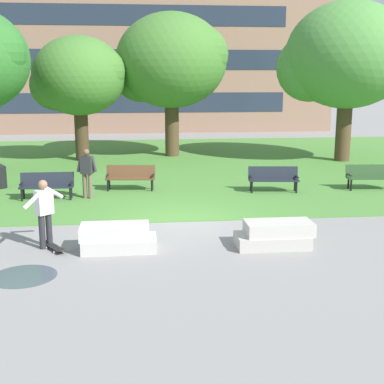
# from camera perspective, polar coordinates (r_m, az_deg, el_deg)

# --- Properties ---
(ground_plane) EXTENTS (140.00, 140.00, 0.00)m
(ground_plane) POSITION_cam_1_polar(r_m,az_deg,el_deg) (15.52, -1.38, -3.24)
(ground_plane) COLOR gray
(grass_lawn) EXTENTS (40.00, 20.00, 0.02)m
(grass_lawn) POSITION_cam_1_polar(r_m,az_deg,el_deg) (25.27, -3.22, 2.90)
(grass_lawn) COLOR #4C8438
(grass_lawn) RESTS_ON ground
(concrete_block_center) EXTENTS (1.83, 0.90, 0.64)m
(concrete_block_center) POSITION_cam_1_polar(r_m,az_deg,el_deg) (13.14, -7.98, -4.89)
(concrete_block_center) COLOR #BCB7B2
(concrete_block_center) RESTS_ON ground
(concrete_block_left) EXTENTS (1.89, 0.90, 0.64)m
(concrete_block_left) POSITION_cam_1_polar(r_m,az_deg,el_deg) (13.43, 8.87, -4.54)
(concrete_block_left) COLOR #B2ADA3
(concrete_block_left) RESTS_ON ground
(person_skateboarder) EXTENTS (0.82, 1.24, 1.71)m
(person_skateboarder) POSITION_cam_1_polar(r_m,az_deg,el_deg) (13.50, -15.48, -1.82)
(person_skateboarder) COLOR #28282D
(person_skateboarder) RESTS_ON ground
(skateboard) EXTENTS (0.72, 0.97, 0.14)m
(skateboard) POSITION_cam_1_polar(r_m,az_deg,el_deg) (13.50, -14.47, -5.69)
(skateboard) COLOR black
(skateboard) RESTS_ON ground
(puddle) EXTENTS (1.41, 1.41, 0.01)m
(puddle) POSITION_cam_1_polar(r_m,az_deg,el_deg) (12.03, -17.53, -8.55)
(puddle) COLOR #47515B
(puddle) RESTS_ON ground
(park_bench_near_left) EXTENTS (1.85, 0.73, 0.90)m
(park_bench_near_left) POSITION_cam_1_polar(r_m,az_deg,el_deg) (19.58, 8.67, 1.54)
(park_bench_near_left) COLOR #1E232D
(park_bench_near_left) RESTS_ON grass_lawn
(park_bench_near_right) EXTENTS (1.80, 0.54, 0.90)m
(park_bench_near_right) POSITION_cam_1_polar(r_m,az_deg,el_deg) (18.85, -15.22, 0.82)
(park_bench_near_right) COLOR #1E232D
(park_bench_near_right) RESTS_ON grass_lawn
(park_bench_far_left) EXTENTS (1.84, 0.67, 0.90)m
(park_bench_far_left) POSITION_cam_1_polar(r_m,az_deg,el_deg) (20.83, 18.53, 1.69)
(park_bench_far_left) COLOR #284723
(park_bench_far_left) RESTS_ON grass_lawn
(park_bench_far_right) EXTENTS (1.85, 0.71, 0.90)m
(park_bench_far_right) POSITION_cam_1_polar(r_m,az_deg,el_deg) (19.78, -6.58, 1.72)
(park_bench_far_right) COLOR brown
(park_bench_far_right) RESTS_ON grass_lawn
(tree_far_left) EXTENTS (5.89, 5.61, 7.24)m
(tree_far_left) POSITION_cam_1_polar(r_m,az_deg,el_deg) (27.82, -2.36, 13.69)
(tree_far_left) COLOR #4C3823
(tree_far_left) RESTS_ON grass_lawn
(tree_near_left) EXTENTS (6.22, 5.93, 7.58)m
(tree_near_left) POSITION_cam_1_polar(r_m,az_deg,el_deg) (27.17, 16.13, 13.69)
(tree_near_left) COLOR #4C3823
(tree_near_left) RESTS_ON grass_lawn
(tree_far_right) EXTENTS (4.68, 4.46, 6.00)m
(tree_far_right) POSITION_cam_1_polar(r_m,az_deg,el_deg) (26.85, -12.07, 11.88)
(tree_far_right) COLOR #42301E
(tree_far_right) RESTS_ON grass_lawn
(trash_bin) EXTENTS (0.49, 0.49, 0.96)m
(trash_bin) POSITION_cam_1_polar(r_m,az_deg,el_deg) (21.22, -19.82, 1.69)
(trash_bin) COLOR black
(trash_bin) RESTS_ON grass_lawn
(person_bystander_near_lawn) EXTENTS (0.73, 0.36, 1.71)m
(person_bystander_near_lawn) POSITION_cam_1_polar(r_m,az_deg,el_deg) (18.56, -11.15, 2.25)
(person_bystander_near_lawn) COLOR brown
(person_bystander_near_lawn) RESTS_ON grass_lawn
(building_facade_distant) EXTENTS (29.90, 1.03, 11.52)m
(building_facade_distant) POSITION_cam_1_polar(r_m,az_deg,el_deg) (39.42, -6.80, 14.64)
(building_facade_distant) COLOR #8E6B56
(building_facade_distant) RESTS_ON ground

